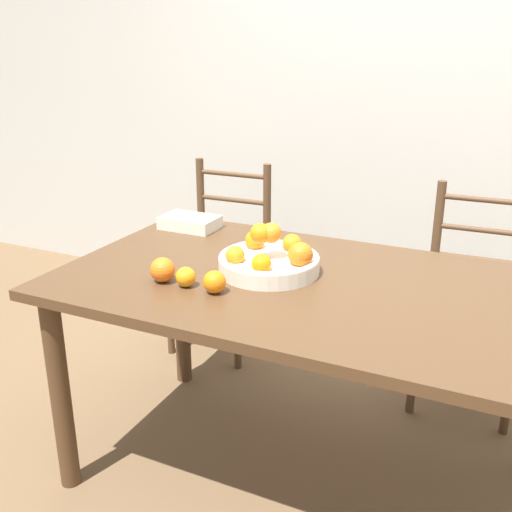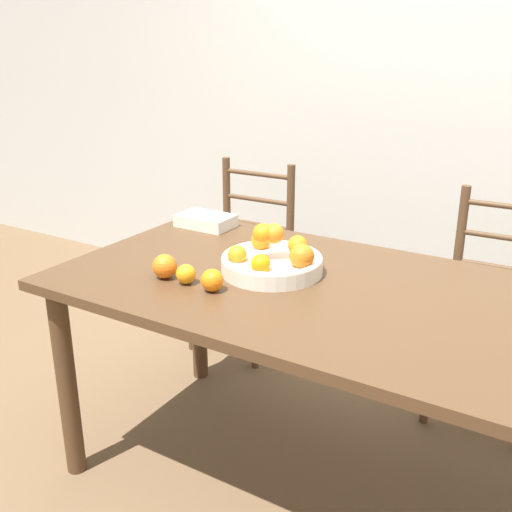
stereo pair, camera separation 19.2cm
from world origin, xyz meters
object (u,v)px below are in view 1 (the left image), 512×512
object	(u,v)px
fruit_bowl	(270,259)
book_stack	(190,222)
orange_loose_1	(215,282)
orange_loose_0	(163,270)
chair_left	(222,259)
chair_right	(473,300)
orange_loose_2	(186,277)

from	to	relation	value
fruit_bowl	book_stack	size ratio (longest dim) A/B	1.47
orange_loose_1	orange_loose_0	bearing A→B (deg)	177.42
fruit_bowl	chair_left	size ratio (longest dim) A/B	0.36
chair_left	chair_right	distance (m)	1.22
fruit_bowl	orange_loose_0	distance (m)	0.36
orange_loose_1	chair_left	bearing A→B (deg)	117.51
chair_right	fruit_bowl	bearing A→B (deg)	-129.75
fruit_bowl	orange_loose_2	xyz separation A→B (m)	(-0.19, -0.23, -0.02)
orange_loose_2	book_stack	world-z (taller)	orange_loose_2
orange_loose_0	chair_left	xyz separation A→B (m)	(-0.33, 1.01, -0.35)
orange_loose_2	chair_right	size ratio (longest dim) A/B	0.07
orange_loose_2	chair_right	xyz separation A→B (m)	(0.80, 1.01, -0.34)
orange_loose_2	chair_left	world-z (taller)	chair_left
fruit_bowl	chair_left	distance (m)	1.06
book_stack	orange_loose_1	bearing A→B (deg)	-52.45
book_stack	chair_left	bearing A→B (deg)	102.97
fruit_bowl	chair_left	xyz separation A→B (m)	(-0.61, 0.79, -0.36)
orange_loose_0	chair_right	size ratio (longest dim) A/B	0.09
orange_loose_0	book_stack	size ratio (longest dim) A/B	0.35
chair_right	orange_loose_2	bearing A→B (deg)	-130.26
orange_loose_0	chair_right	world-z (taller)	chair_right
orange_loose_2	chair_right	bearing A→B (deg)	51.80
orange_loose_1	orange_loose_2	xyz separation A→B (m)	(-0.11, 0.01, -0.00)
orange_loose_0	orange_loose_1	bearing A→B (deg)	-2.58
orange_loose_2	book_stack	xyz separation A→B (m)	(-0.31, 0.54, -0.01)
orange_loose_1	book_stack	xyz separation A→B (m)	(-0.42, 0.55, -0.01)
book_stack	chair_right	bearing A→B (deg)	22.89
orange_loose_2	orange_loose_1	bearing A→B (deg)	-2.96
fruit_bowl	chair_left	bearing A→B (deg)	128.01
chair_right	chair_left	bearing A→B (deg)	177.94
orange_loose_1	book_stack	bearing A→B (deg)	127.55
chair_right	book_stack	distance (m)	1.25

